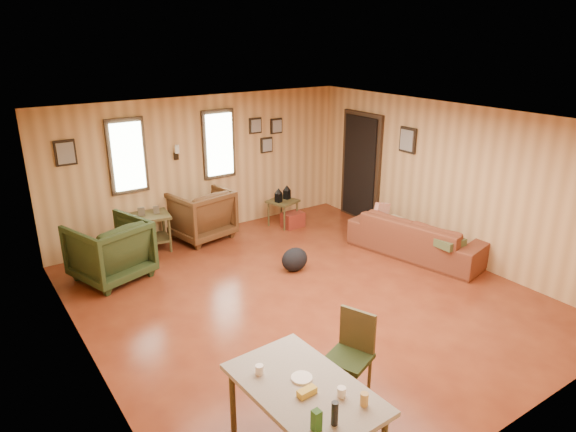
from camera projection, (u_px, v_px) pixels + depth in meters
name	position (u px, v px, depth m)	size (l,w,h in m)	color
room	(304.00, 205.00, 6.85)	(5.54, 6.04, 2.44)	brown
sofa	(418.00, 230.00, 8.15)	(2.16, 0.63, 0.85)	brown
recliner_brown	(200.00, 212.00, 8.81)	(0.93, 0.87, 0.96)	#503118
recliner_green	(110.00, 247.00, 7.33)	(0.94, 0.88, 0.97)	#263317
end_table	(151.00, 226.00, 8.33)	(0.67, 0.62, 0.75)	#4E4522
side_table	(283.00, 199.00, 9.37)	(0.58, 0.58, 0.75)	#4E4522
cooler	(293.00, 220.00, 9.42)	(0.39, 0.28, 0.27)	maroon
backpack	(295.00, 259.00, 7.68)	(0.45, 0.36, 0.36)	black
sofa_pillows	(416.00, 228.00, 8.01)	(0.38, 1.61, 0.34)	#444D2B
dining_table	(305.00, 393.00, 4.17)	(0.86, 1.37, 0.88)	gray
dining_chair	(352.00, 349.00, 4.98)	(0.51, 0.51, 0.87)	#263317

